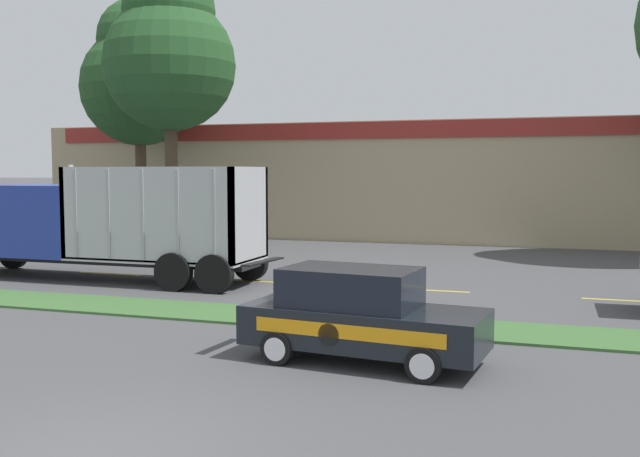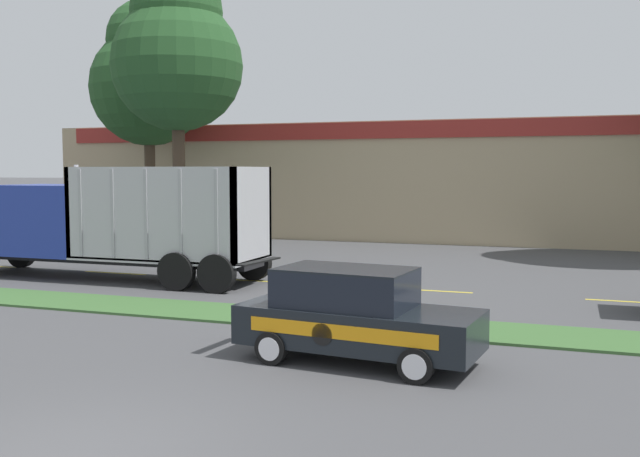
{
  "view_description": "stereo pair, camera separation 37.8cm",
  "coord_description": "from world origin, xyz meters",
  "views": [
    {
      "loc": [
        5.31,
        -7.02,
        3.46
      ],
      "look_at": [
        -0.05,
        9.38,
        2.07
      ],
      "focal_mm": 40.0,
      "sensor_mm": 36.0,
      "label": 1
    },
    {
      "loc": [
        5.67,
        -6.89,
        3.46
      ],
      "look_at": [
        -0.05,
        9.38,
        2.07
      ],
      "focal_mm": 40.0,
      "sensor_mm": 36.0,
      "label": 2
    }
  ],
  "objects": [
    {
      "name": "grass_verge",
      "position": [
        0.0,
        8.43,
        0.03
      ],
      "size": [
        120.0,
        2.03,
        0.06
      ],
      "primitive_type": "cube",
      "color": "#3D6633",
      "rests_on": "ground_plane"
    },
    {
      "name": "ground_plane",
      "position": [
        0.0,
        0.0,
        0.0
      ],
      "size": [
        600.0,
        600.0,
        0.0
      ],
      "primitive_type": "plane",
      "color": "#474749"
    },
    {
      "name": "dump_truck_mid",
      "position": [
        -9.36,
        12.29,
        1.65
      ],
      "size": [
        10.82,
        2.84,
        3.66
      ],
      "color": "black",
      "rests_on": "ground_plane"
    },
    {
      "name": "store_building_backdrop",
      "position": [
        -1.0,
        32.44,
        2.94
      ],
      "size": [
        40.94,
        12.1,
        5.87
      ],
      "color": "tan",
      "rests_on": "ground_plane"
    },
    {
      "name": "centre_line_3",
      "position": [
        -8.86,
        13.44,
        0.0
      ],
      "size": [
        2.4,
        0.14,
        0.01
      ],
      "primitive_type": "cube",
      "color": "yellow",
      "rests_on": "ground_plane"
    },
    {
      "name": "centre_line_6",
      "position": [
        7.34,
        13.44,
        0.0
      ],
      "size": [
        2.4,
        0.14,
        0.01
      ],
      "primitive_type": "cube",
      "color": "yellow",
      "rests_on": "ground_plane"
    },
    {
      "name": "tree_behind_far_right",
      "position": [
        -10.13,
        19.9,
        8.45
      ],
      "size": [
        5.55,
        5.55,
        12.09
      ],
      "color": "#473828",
      "rests_on": "ground_plane"
    },
    {
      "name": "tree_behind_right",
      "position": [
        -14.23,
        24.04,
        8.14
      ],
      "size": [
        5.76,
        5.76,
        11.9
      ],
      "color": "#473828",
      "rests_on": "ground_plane"
    },
    {
      "name": "centre_line_4",
      "position": [
        -3.46,
        13.44,
        0.0
      ],
      "size": [
        2.4,
        0.14,
        0.01
      ],
      "primitive_type": "cube",
      "color": "yellow",
      "rests_on": "ground_plane"
    },
    {
      "name": "rally_car",
      "position": [
        2.04,
        5.31,
        0.86
      ],
      "size": [
        4.51,
        2.17,
        1.74
      ],
      "color": "black",
      "rests_on": "ground_plane"
    },
    {
      "name": "centre_line_5",
      "position": [
        1.94,
        13.44,
        0.0
      ],
      "size": [
        2.4,
        0.14,
        0.01
      ],
      "primitive_type": "cube",
      "color": "yellow",
      "rests_on": "ground_plane"
    }
  ]
}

